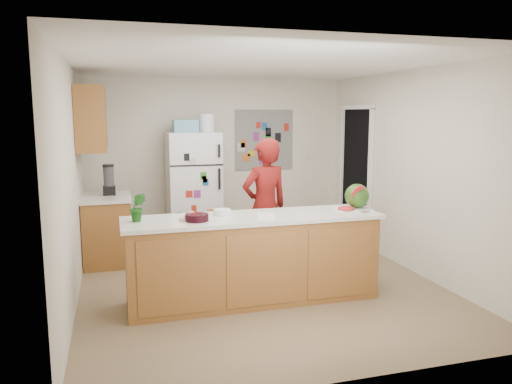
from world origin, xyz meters
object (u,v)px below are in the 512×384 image
object	(u,v)px
person	(265,207)
cherry_bowl	(197,217)
watermelon	(357,196)
refrigerator	(193,190)

from	to	relation	value
person	cherry_bowl	world-z (taller)	person
person	cherry_bowl	distance (m)	1.37
person	watermelon	xyz separation A→B (m)	(0.82, -0.79, 0.23)
watermelon	cherry_bowl	size ratio (longest dim) A/B	1.16
refrigerator	cherry_bowl	distance (m)	2.50
watermelon	refrigerator	bearing A→B (deg)	122.17
person	cherry_bowl	xyz separation A→B (m)	(-0.99, -0.94, 0.12)
refrigerator	cherry_bowl	size ratio (longest dim) A/B	7.41
refrigerator	watermelon	size ratio (longest dim) A/B	6.38
refrigerator	person	xyz separation A→B (m)	(0.64, -1.53, -0.01)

